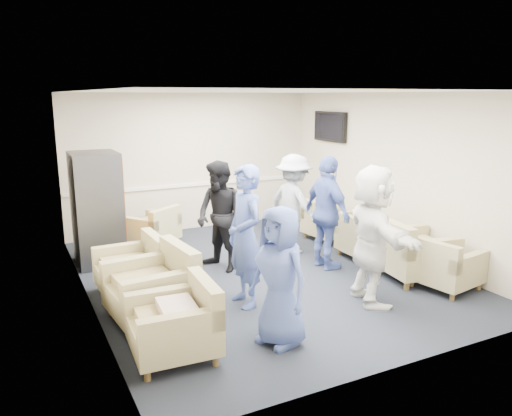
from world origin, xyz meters
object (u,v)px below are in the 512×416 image
armchair_right_midfar (364,240)px  armchair_right_far (327,223)px  person_mid_left (245,236)px  armchair_right_near (444,267)px  armchair_left_mid (156,289)px  person_mid_right (327,213)px  person_front_left (280,276)px  person_back_left (220,217)px  person_front_right (373,235)px  armchair_corner (155,229)px  armchair_left_near (179,325)px  vending_machine (97,208)px  person_back_right (294,204)px  armchair_left_far (135,270)px  armchair_right_midnear (411,254)px

armchair_right_midfar → armchair_right_far: bearing=-1.4°
person_mid_left → armchair_right_far: bearing=125.8°
armchair_right_near → armchair_left_mid: bearing=67.6°
armchair_left_mid → person_mid_right: size_ratio=0.58×
person_front_left → person_mid_left: bearing=156.3°
armchair_right_midfar → armchair_right_far: size_ratio=0.93×
person_back_left → person_front_right: 2.39m
person_mid_right → person_front_left: bearing=133.1°
armchair_corner → armchair_left_mid: bearing=41.1°
armchair_right_near → person_mid_left: person_mid_left is taller
armchair_left_near → person_front_left: size_ratio=0.58×
armchair_right_midfar → armchair_corner: (-2.92, 2.26, -0.01)m
armchair_corner → person_mid_left: bearing=62.6°
armchair_right_near → armchair_right_far: (-0.04, 2.77, 0.01)m
armchair_right_near → person_back_left: 3.31m
vending_machine → person_front_left: size_ratio=1.17×
armchair_right_far → person_back_right: (-0.96, -0.37, 0.53)m
armchair_right_far → person_front_right: (-1.16, -2.66, 0.59)m
person_back_left → person_mid_right: 1.65m
armchair_corner → person_back_right: 2.56m
armchair_corner → person_mid_left: size_ratio=0.58×
armchair_left_far → armchair_right_near: armchair_left_far is taller
armchair_right_far → person_mid_left: size_ratio=0.48×
armchair_left_mid → person_front_right: 2.80m
armchair_right_near → person_mid_left: size_ratio=0.50×
armchair_right_far → person_front_left: size_ratio=0.57×
person_back_left → person_back_right: 1.49m
armchair_left_mid → person_front_right: bearing=68.5°
armchair_right_near → person_mid_right: bearing=23.7°
person_mid_right → vending_machine: bearing=58.1°
armchair_corner → person_front_right: size_ratio=0.58×
armchair_left_near → armchair_right_midfar: 4.12m
armchair_right_midnear → person_front_right: bearing=119.0°
armchair_right_midnear → armchair_corner: bearing=49.4°
armchair_right_midfar → armchair_right_far: armchair_right_far is taller
armchair_left_near → armchair_left_far: size_ratio=1.03×
person_front_right → armchair_right_far: bearing=-7.8°
vending_machine → person_back_right: size_ratio=1.06×
armchair_right_midnear → vending_machine: size_ratio=0.59×
armchair_left_near → armchair_right_midnear: size_ratio=0.84×
person_back_right → armchair_right_far: bearing=-82.1°
armchair_right_midnear → person_front_right: (-1.08, -0.41, 0.53)m
armchair_left_far → person_back_right: person_back_right is taller
armchair_corner → person_mid_right: (2.07, -2.38, 0.58)m
armchair_right_midnear → armchair_right_midfar: bearing=8.1°
vending_machine → armchair_right_near: bearing=-39.1°
armchair_left_mid → person_back_right: size_ratio=0.61×
armchair_left_mid → person_mid_right: bearing=96.3°
armchair_left_far → person_front_right: size_ratio=0.48×
armchair_right_far → person_back_right: person_back_right is taller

